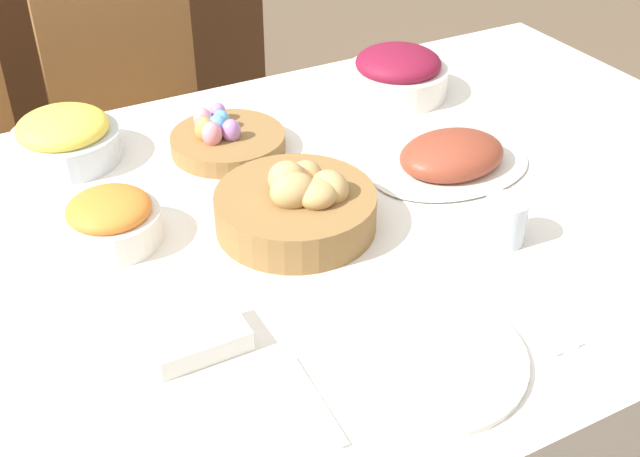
% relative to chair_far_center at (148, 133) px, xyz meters
% --- Properties ---
extents(dining_table, '(1.88, 1.12, 0.77)m').
position_rel_chair_far_center_xyz_m(dining_table, '(-0.00, -0.92, -0.12)').
color(dining_table, white).
rests_on(dining_table, ground).
extents(chair_far_center, '(0.47, 0.47, 0.96)m').
position_rel_chair_far_center_xyz_m(chair_far_center, '(0.00, 0.00, 0.00)').
color(chair_far_center, olive).
rests_on(chair_far_center, ground).
extents(sideboard, '(1.39, 0.44, 0.94)m').
position_rel_chair_far_center_xyz_m(sideboard, '(-0.06, 0.86, -0.04)').
color(sideboard, '#4C2D19').
rests_on(sideboard, ground).
extents(bread_basket, '(0.27, 0.27, 0.12)m').
position_rel_chair_far_center_xyz_m(bread_basket, '(-0.01, -0.93, 0.30)').
color(bread_basket, olive).
rests_on(bread_basket, dining_table).
extents(egg_basket, '(0.22, 0.22, 0.08)m').
position_rel_chair_far_center_xyz_m(egg_basket, '(-0.02, -0.63, 0.29)').
color(egg_basket, olive).
rests_on(egg_basket, dining_table).
extents(ham_platter, '(0.32, 0.22, 0.07)m').
position_rel_chair_far_center_xyz_m(ham_platter, '(0.32, -0.89, 0.29)').
color(ham_platter, silver).
rests_on(ham_platter, dining_table).
extents(carrot_bowl, '(0.16, 0.16, 0.09)m').
position_rel_chair_far_center_xyz_m(carrot_bowl, '(-0.29, -0.82, 0.30)').
color(carrot_bowl, silver).
rests_on(carrot_bowl, dining_table).
extents(beet_salad_bowl, '(0.22, 0.22, 0.10)m').
position_rel_chair_far_center_xyz_m(beet_salad_bowl, '(0.41, -0.57, 0.31)').
color(beet_salad_bowl, silver).
rests_on(beet_salad_bowl, dining_table).
extents(pineapple_bowl, '(0.20, 0.20, 0.10)m').
position_rel_chair_far_center_xyz_m(pineapple_bowl, '(-0.29, -0.52, 0.31)').
color(pineapple_bowl, silver).
rests_on(pineapple_bowl, dining_table).
extents(dinner_plate, '(0.28, 0.28, 0.01)m').
position_rel_chair_far_center_xyz_m(dinner_plate, '(-0.00, -1.29, 0.27)').
color(dinner_plate, silver).
rests_on(dinner_plate, dining_table).
extents(fork, '(0.02, 0.16, 0.00)m').
position_rel_chair_far_center_xyz_m(fork, '(-0.17, -1.29, 0.26)').
color(fork, silver).
rests_on(fork, dining_table).
extents(knife, '(0.02, 0.16, 0.00)m').
position_rel_chair_far_center_xyz_m(knife, '(0.16, -1.29, 0.26)').
color(knife, silver).
rests_on(knife, dining_table).
extents(spoon, '(0.02, 0.16, 0.00)m').
position_rel_chair_far_center_xyz_m(spoon, '(0.19, -1.29, 0.26)').
color(spoon, silver).
rests_on(spoon, dining_table).
extents(drinking_cup, '(0.07, 0.07, 0.08)m').
position_rel_chair_far_center_xyz_m(drinking_cup, '(0.26, -1.12, 0.30)').
color(drinking_cup, silver).
rests_on(drinking_cup, dining_table).
extents(butter_dish, '(0.13, 0.08, 0.03)m').
position_rel_chair_far_center_xyz_m(butter_dish, '(-0.26, -1.13, 0.28)').
color(butter_dish, silver).
rests_on(butter_dish, dining_table).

